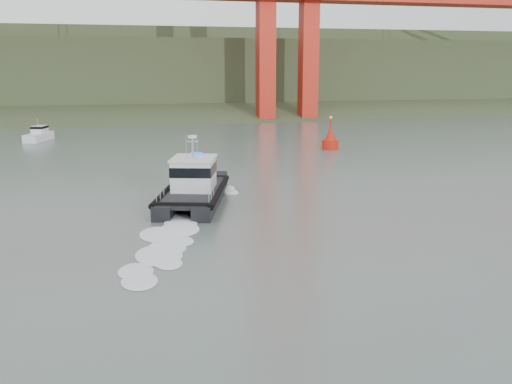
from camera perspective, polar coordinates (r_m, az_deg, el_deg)
ground at (r=28.53m, az=4.66°, el=-7.59°), size 400.00×400.00×0.00m
headlands at (r=151.13m, az=-10.85°, el=11.26°), size 500.00×105.36×27.12m
patrol_boat at (r=41.53m, az=-6.27°, el=0.62°), size 6.71×11.17×5.10m
motorboat at (r=81.59m, az=-20.88°, el=5.35°), size 3.54×5.90×3.08m
nav_buoy at (r=68.96m, az=7.44°, el=5.18°), size 2.01×2.01×4.19m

